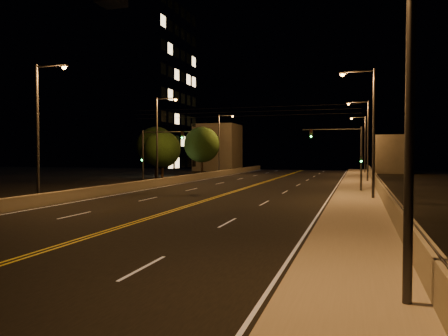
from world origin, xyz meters
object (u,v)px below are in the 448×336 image
(streetlight_0, at_px, (397,62))
(tree_2, at_px, (202,145))
(streetlight_4, at_px, (41,124))
(streetlight_3, at_px, (363,141))
(streetlight_6, at_px, (221,140))
(tree_1, at_px, (156,146))
(streetlight_5, at_px, (159,135))
(traffic_signal_right, at_px, (349,151))
(building_tower, at_px, (112,90))
(traffic_signal_left, at_px, (152,151))
(streetlight_1, at_px, (370,126))
(tree_0, at_px, (162,149))
(streetlight_2, at_px, (366,136))

(streetlight_0, bearing_deg, tree_2, 114.03)
(streetlight_4, bearing_deg, streetlight_3, 67.06)
(streetlight_6, bearing_deg, tree_1, -121.92)
(streetlight_5, height_order, traffic_signal_right, streetlight_5)
(streetlight_0, relative_size, tree_2, 1.24)
(building_tower, distance_m, tree_1, 16.88)
(traffic_signal_right, xyz_separation_m, traffic_signal_left, (-18.73, 0.00, 0.00))
(traffic_signal_right, relative_size, traffic_signal_left, 1.00)
(streetlight_0, relative_size, tree_1, 1.33)
(tree_1, relative_size, tree_2, 0.94)
(streetlight_0, relative_size, streetlight_1, 1.00)
(streetlight_1, bearing_deg, streetlight_6, 123.59)
(streetlight_1, relative_size, streetlight_6, 1.00)
(streetlight_1, bearing_deg, streetlight_0, -90.00)
(tree_2, bearing_deg, streetlight_5, -82.14)
(tree_2, bearing_deg, streetlight_4, -85.74)
(streetlight_1, relative_size, tree_2, 1.24)
(tree_0, bearing_deg, traffic_signal_left, -69.47)
(streetlight_2, bearing_deg, streetlight_5, -155.87)
(streetlight_1, xyz_separation_m, streetlight_4, (-21.46, -8.24, 0.00))
(streetlight_2, distance_m, streetlight_5, 23.52)
(streetlight_5, bearing_deg, streetlight_0, -57.12)
(streetlight_4, bearing_deg, building_tower, 115.10)
(streetlight_1, height_order, tree_0, streetlight_1)
(streetlight_3, relative_size, building_tower, 0.33)
(building_tower, bearing_deg, streetlight_3, 17.42)
(traffic_signal_right, bearing_deg, tree_0, 154.09)
(streetlight_6, distance_m, building_tower, 19.92)
(streetlight_1, xyz_separation_m, streetlight_6, (-21.46, 32.31, 0.00))
(streetlight_2, bearing_deg, streetlight_0, -90.00)
(streetlight_5, height_order, streetlight_6, same)
(streetlight_1, xyz_separation_m, streetlight_2, (0.00, 19.85, 0.00))
(streetlight_4, xyz_separation_m, streetlight_5, (0.00, 18.48, 0.00))
(streetlight_0, distance_m, building_tower, 66.64)
(building_tower, relative_size, tree_0, 4.56)
(streetlight_0, xyz_separation_m, building_tower, (-39.42, 53.08, 8.34))
(streetlight_1, distance_m, tree_1, 35.57)
(streetlight_2, xyz_separation_m, streetlight_4, (-21.46, -28.09, 0.00))
(streetlight_4, height_order, tree_1, streetlight_4)
(traffic_signal_right, bearing_deg, streetlight_3, 87.53)
(streetlight_2, xyz_separation_m, traffic_signal_left, (-20.30, -13.65, -1.79))
(streetlight_0, xyz_separation_m, streetlight_3, (0.00, 65.44, 0.00))
(streetlight_1, height_order, building_tower, building_tower)
(traffic_signal_left, bearing_deg, streetlight_3, 60.77)
(traffic_signal_right, bearing_deg, streetlight_5, 168.53)
(traffic_signal_left, bearing_deg, streetlight_5, 106.13)
(streetlight_2, bearing_deg, tree_1, 175.06)
(streetlight_6, relative_size, tree_1, 1.33)
(streetlight_2, xyz_separation_m, tree_1, (-27.73, 2.40, -0.96))
(tree_1, height_order, tree_2, tree_2)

